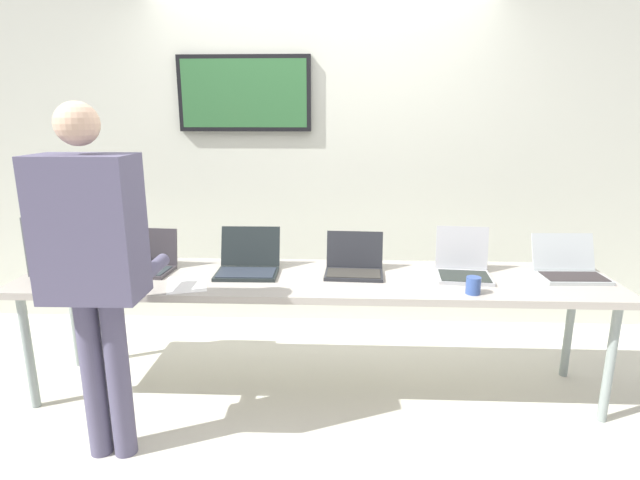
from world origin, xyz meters
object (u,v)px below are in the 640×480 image
object	(u,v)px
laptop_station_1	(248,263)
laptop_station_4	(569,267)
laptop_station_3	(463,266)
equipment_box	(74,241)
coffee_mug	(473,285)
workbench	(314,284)
laptop_station_0	(146,262)
laptop_station_2	(354,265)
person	(93,253)

from	to	relation	value
laptop_station_1	laptop_station_4	xyz separation A→B (m)	(1.88, 0.01, -0.00)
laptop_station_3	laptop_station_4	xyz separation A→B (m)	(0.61, 0.02, -0.01)
equipment_box	coffee_mug	size ratio (longest dim) A/B	4.49
workbench	coffee_mug	distance (m)	0.89
laptop_station_3	coffee_mug	world-z (taller)	laptop_station_3
laptop_station_0	laptop_station_2	world-z (taller)	laptop_station_0
laptop_station_1	laptop_station_2	xyz separation A→B (m)	(0.63, 0.00, -0.00)
laptop_station_1	coffee_mug	world-z (taller)	laptop_station_1
laptop_station_2	person	bearing A→B (deg)	-150.36
person	equipment_box	bearing A→B (deg)	123.90
laptop_station_0	coffee_mug	size ratio (longest dim) A/B	3.80
workbench	person	xyz separation A→B (m)	(-0.98, -0.62, 0.35)
laptop_station_4	coffee_mug	world-z (taller)	laptop_station_4
laptop_station_4	person	distance (m)	2.56
laptop_station_2	workbench	bearing A→B (deg)	-163.88
equipment_box	laptop_station_0	xyz separation A→B (m)	(0.44, -0.02, -0.12)
laptop_station_0	laptop_station_4	bearing A→B (deg)	-0.02
coffee_mug	equipment_box	bearing A→B (deg)	171.61
equipment_box	laptop_station_2	xyz separation A→B (m)	(1.69, -0.02, -0.12)
workbench	laptop_station_3	world-z (taller)	laptop_station_3
laptop_station_4	person	bearing A→B (deg)	-164.31
laptop_station_4	laptop_station_0	bearing A→B (deg)	179.98
laptop_station_2	person	xyz separation A→B (m)	(-1.21, -0.69, 0.25)
laptop_station_2	laptop_station_1	bearing A→B (deg)	-179.58
laptop_station_1	workbench	bearing A→B (deg)	-8.95
laptop_station_0	laptop_station_1	distance (m)	0.62
laptop_station_0	laptop_station_4	size ratio (longest dim) A/B	0.93
workbench	person	distance (m)	1.21
equipment_box	laptop_station_1	world-z (taller)	equipment_box
person	laptop_station_0	bearing A→B (deg)	93.15
laptop_station_2	laptop_station_3	world-z (taller)	laptop_station_3
laptop_station_1	laptop_station_2	distance (m)	0.63
equipment_box	laptop_station_4	size ratio (longest dim) A/B	1.10
equipment_box	laptop_station_0	bearing A→B (deg)	-2.71
laptop_station_0	coffee_mug	distance (m)	1.89
equipment_box	laptop_station_1	xyz separation A→B (m)	(1.06, -0.03, -0.12)
laptop_station_2	laptop_station_4	world-z (taller)	laptop_station_2
workbench	equipment_box	distance (m)	1.48
workbench	laptop_station_2	xyz separation A→B (m)	(0.23, 0.07, 0.10)
workbench	laptop_station_0	distance (m)	1.02
laptop_station_3	person	size ratio (longest dim) A/B	0.19
equipment_box	coffee_mug	world-z (taller)	equipment_box
laptop_station_3	person	distance (m)	1.98
laptop_station_2	laptop_station_3	distance (m)	0.63
laptop_station_1	laptop_station_3	distance (m)	1.26
workbench	equipment_box	xyz separation A→B (m)	(-1.46, 0.09, 0.22)
workbench	person	size ratio (longest dim) A/B	2.00
laptop_station_3	workbench	bearing A→B (deg)	-176.61
workbench	equipment_box	world-z (taller)	equipment_box
laptop_station_1	person	size ratio (longest dim) A/B	0.21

